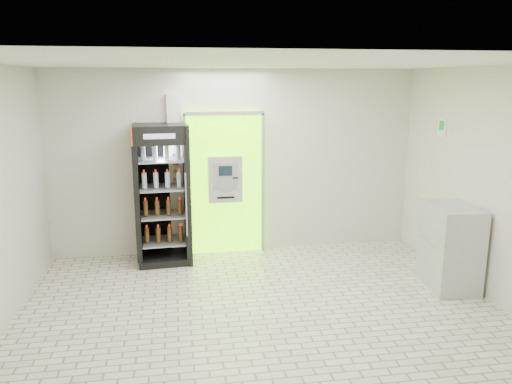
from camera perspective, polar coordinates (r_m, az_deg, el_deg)
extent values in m
plane|color=beige|center=(6.30, 0.73, -13.85)|extent=(6.00, 6.00, 0.00)
plane|color=beige|center=(8.22, -2.31, 3.46)|extent=(6.00, 0.00, 6.00)
plane|color=beige|center=(3.47, 8.18, -9.73)|extent=(6.00, 0.00, 6.00)
plane|color=beige|center=(6.97, 25.86, 0.51)|extent=(0.00, 5.00, 5.00)
plane|color=white|center=(5.64, 0.82, 14.56)|extent=(6.00, 6.00, 0.00)
cube|color=#6BE802|center=(8.19, -3.61, 0.93)|extent=(1.20, 0.12, 2.30)
cube|color=gray|center=(7.97, -3.68, 8.95)|extent=(1.28, 0.04, 0.06)
cube|color=gray|center=(8.09, -8.01, 0.67)|extent=(0.04, 0.04, 2.30)
cube|color=gray|center=(8.21, 0.81, 0.98)|extent=(0.04, 0.04, 2.30)
cube|color=black|center=(8.31, -2.83, -3.52)|extent=(0.62, 0.01, 0.67)
cube|color=black|center=(7.98, -6.10, 6.60)|extent=(0.22, 0.01, 0.18)
cube|color=#B3B6BB|center=(8.06, -3.54, 1.46)|extent=(0.55, 0.12, 0.75)
cube|color=black|center=(7.97, -3.51, 2.43)|extent=(0.22, 0.01, 0.16)
cube|color=gray|center=(8.03, -3.48, 0.46)|extent=(0.16, 0.01, 0.12)
cube|color=black|center=(8.01, -2.36, 1.62)|extent=(0.09, 0.01, 0.02)
cube|color=black|center=(8.06, -3.47, -0.65)|extent=(0.28, 0.01, 0.03)
cube|color=silver|center=(8.14, -9.11, 1.79)|extent=(0.22, 0.10, 2.60)
cube|color=#193FB2|center=(8.03, -9.20, 4.17)|extent=(0.09, 0.01, 0.06)
cube|color=red|center=(8.05, -9.16, 3.26)|extent=(0.09, 0.01, 0.06)
cube|color=yellow|center=(8.07, -9.13, 2.35)|extent=(0.09, 0.01, 0.06)
cube|color=orange|center=(8.10, -9.10, 1.44)|extent=(0.09, 0.01, 0.06)
cube|color=red|center=(8.12, -9.07, 0.54)|extent=(0.09, 0.01, 0.06)
cube|color=black|center=(7.87, -10.64, -0.27)|extent=(0.86, 0.79, 2.16)
cube|color=black|center=(8.20, -10.60, 0.26)|extent=(0.81, 0.11, 2.16)
cube|color=red|center=(7.35, -10.99, 6.27)|extent=(0.79, 0.06, 0.26)
cube|color=white|center=(7.35, -10.99, 6.27)|extent=(0.45, 0.03, 0.08)
cube|color=black|center=(8.16, -10.34, -7.32)|extent=(0.86, 0.79, 0.11)
cylinder|color=gray|center=(7.51, -7.98, -1.47)|extent=(0.03, 0.03, 0.97)
cube|color=gray|center=(8.07, -10.42, -5.52)|extent=(0.72, 0.67, 0.02)
cube|color=gray|center=(7.95, -10.54, -2.55)|extent=(0.72, 0.67, 0.02)
cube|color=gray|center=(7.85, -10.67, 0.51)|extent=(0.72, 0.67, 0.02)
cube|color=gray|center=(7.77, -10.80, 3.63)|extent=(0.72, 0.67, 0.02)
cube|color=#B3B6BB|center=(7.38, 21.33, -5.85)|extent=(0.67, 0.92, 1.16)
cube|color=gray|center=(7.22, 19.37, -5.61)|extent=(0.09, 0.85, 0.01)
cube|color=white|center=(8.04, 20.51, 6.93)|extent=(0.02, 0.22, 0.26)
cube|color=#0C881D|center=(8.03, 20.45, 7.14)|extent=(0.00, 0.14, 0.14)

